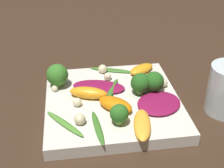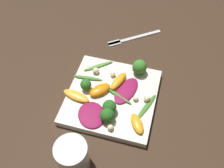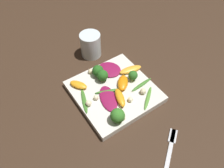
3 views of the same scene
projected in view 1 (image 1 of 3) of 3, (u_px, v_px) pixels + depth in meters
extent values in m
plane|color=#382619|center=(112.00, 108.00, 0.58)|extent=(2.40, 2.40, 0.00)
cube|color=silver|center=(112.00, 103.00, 0.57)|extent=(0.24, 0.24, 0.02)
ellipsoid|color=maroon|center=(99.00, 87.00, 0.59)|extent=(0.08, 0.11, 0.01)
ellipsoid|color=maroon|center=(159.00, 103.00, 0.55)|extent=(0.10, 0.11, 0.01)
ellipsoid|color=orange|center=(117.00, 104.00, 0.54)|extent=(0.07, 0.07, 0.02)
ellipsoid|color=#FCAD33|center=(142.00, 125.00, 0.49)|extent=(0.08, 0.04, 0.01)
ellipsoid|color=orange|center=(89.00, 93.00, 0.56)|extent=(0.05, 0.07, 0.02)
ellipsoid|color=orange|center=(142.00, 69.00, 0.65)|extent=(0.05, 0.06, 0.02)
cylinder|color=#84AD5B|center=(140.00, 91.00, 0.58)|extent=(0.01, 0.01, 0.01)
sphere|color=#26601E|center=(141.00, 83.00, 0.57)|extent=(0.04, 0.04, 0.04)
cylinder|color=#84AD5B|center=(122.00, 120.00, 0.50)|extent=(0.01, 0.01, 0.01)
sphere|color=#2D6B23|center=(122.00, 113.00, 0.50)|extent=(0.03, 0.03, 0.03)
cylinder|color=#84AD5B|center=(153.00, 89.00, 0.58)|extent=(0.01, 0.01, 0.01)
sphere|color=#26601E|center=(154.00, 81.00, 0.57)|extent=(0.04, 0.04, 0.04)
cylinder|color=#84AD5B|center=(58.00, 83.00, 0.60)|extent=(0.02, 0.02, 0.01)
sphere|color=#387A28|center=(57.00, 75.00, 0.59)|extent=(0.04, 0.04, 0.04)
ellipsoid|color=#3D7528|center=(98.00, 127.00, 0.49)|extent=(0.09, 0.02, 0.01)
ellipsoid|color=#3D7528|center=(113.00, 91.00, 0.58)|extent=(0.09, 0.05, 0.01)
ellipsoid|color=#3D7528|center=(112.00, 70.00, 0.65)|extent=(0.05, 0.09, 0.00)
ellipsoid|color=#518E33|center=(65.00, 124.00, 0.50)|extent=(0.08, 0.07, 0.01)
sphere|color=beige|center=(103.00, 69.00, 0.64)|extent=(0.02, 0.02, 0.02)
sphere|color=beige|center=(106.00, 76.00, 0.62)|extent=(0.02, 0.02, 0.02)
sphere|color=beige|center=(77.00, 102.00, 0.54)|extent=(0.02, 0.02, 0.02)
sphere|color=beige|center=(163.00, 83.00, 0.60)|extent=(0.02, 0.02, 0.02)
sphere|color=beige|center=(80.00, 119.00, 0.50)|extent=(0.02, 0.02, 0.02)
sphere|color=beige|center=(55.00, 88.00, 0.59)|extent=(0.01, 0.01, 0.01)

